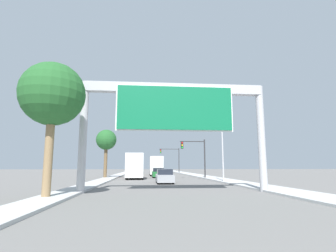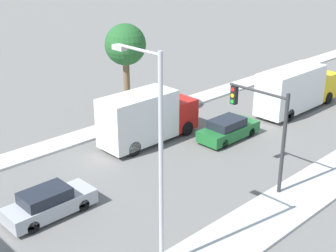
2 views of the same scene
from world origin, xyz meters
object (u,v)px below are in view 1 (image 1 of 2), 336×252
Objects in this scene: truck_box_primary at (135,166)px; traffic_light_mid_block at (173,156)px; car_mid_right at (165,177)px; car_near_left at (158,173)px; truck_box_secondary at (156,166)px; street_lamp_right at (219,134)px; palm_tree_foreground at (53,95)px; traffic_light_near_intersection at (197,152)px; palm_tree_background at (106,141)px; sign_gantry at (175,110)px.

truck_box_primary is 31.85m from traffic_light_mid_block.
traffic_light_mid_block is (5.07, 40.11, 3.74)m from car_mid_right.
truck_box_secondary is at bearing 90.00° from car_near_left.
car_mid_right is at bearing -168.87° from street_lamp_right.
truck_box_secondary is 18.60m from traffic_light_mid_block.
palm_tree_foreground reaches higher than car_near_left.
traffic_light_mid_block is at bearing 79.02° from car_near_left.
traffic_light_mid_block is (5.07, 26.13, 3.73)m from car_near_left.
street_lamp_right is (1.46, -38.82, 1.03)m from traffic_light_mid_block.
traffic_light_near_intersection is 0.73× the size of palm_tree_foreground.
car_mid_right is 0.63× the size of palm_tree_background.
truck_box_primary is (-3.50, 9.55, 1.09)m from car_mid_right.
palm_tree_foreground is at bearing -105.66° from car_near_left.
truck_box_secondary is at bearing 77.94° from palm_tree_foreground.
palm_tree_background reaches higher than traffic_light_mid_block.
truck_box_primary is 0.79× the size of street_lamp_right.
traffic_light_mid_block is 0.70× the size of street_lamp_right.
traffic_light_near_intersection is 9.03m from street_lamp_right.
sign_gantry reaches higher than traffic_light_mid_block.
traffic_light_near_intersection is at bearing 74.64° from sign_gantry.
truck_box_secondary is 1.22× the size of palm_tree_background.
street_lamp_right is (6.53, 1.29, 4.77)m from car_mid_right.
truck_box_secondary is at bearing 90.00° from car_mid_right.
truck_box_primary is at bearing -105.67° from traffic_light_mid_block.
car_mid_right is at bearing -55.32° from palm_tree_background.
palm_tree_background is (-7.99, 21.56, -0.25)m from sign_gantry.
car_near_left is 9.68m from palm_tree_background.
traffic_light_near_intersection is 26.67m from palm_tree_foreground.
traffic_light_near_intersection is 0.79× the size of palm_tree_background.
palm_tree_foreground reaches higher than palm_tree_background.
truck_box_secondary is (0.00, 32.42, -4.06)m from sign_gantry.
palm_tree_background reaches higher than truck_box_secondary.
traffic_light_near_intersection is (5.53, 20.13, -2.01)m from sign_gantry.
car_mid_right is 11.95m from traffic_light_near_intersection.
palm_tree_foreground is at bearing -89.04° from palm_tree_background.
street_lamp_right is at bearing -83.49° from traffic_light_near_intersection.
sign_gantry reaches higher than car_mid_right.
car_near_left is 0.72× the size of traffic_light_mid_block.
palm_tree_background is (-0.41, 24.57, -0.32)m from palm_tree_foreground.
traffic_light_mid_block reaches higher than truck_box_secondary.
street_lamp_right is (14.11, 14.31, -0.47)m from palm_tree_foreground.
street_lamp_right reaches higher than car_mid_right.
traffic_light_mid_block reaches higher than car_near_left.
sign_gantry is 1.70× the size of palm_tree_foreground.
traffic_light_mid_block is at bearing 76.62° from palm_tree_foreground.
traffic_light_near_intersection is 0.62× the size of street_lamp_right.
car_mid_right is (0.00, -13.98, -0.01)m from car_near_left.
sign_gantry reaches higher than truck_box_secondary.
car_near_left is at bearing 90.00° from sign_gantry.
street_lamp_right reaches higher than palm_tree_foreground.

